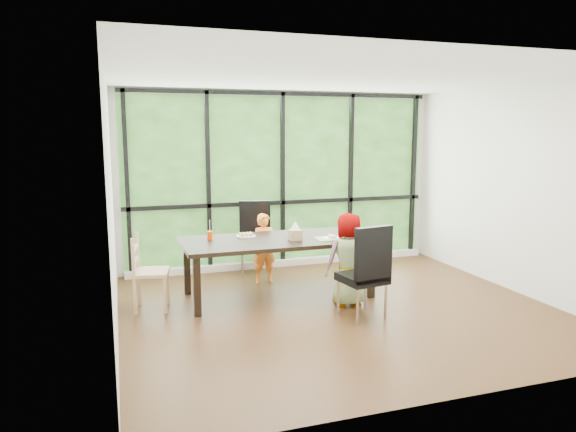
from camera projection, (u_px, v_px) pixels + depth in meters
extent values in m
plane|color=black|center=(338.00, 309.00, 6.24)|extent=(5.00, 5.00, 0.00)
plane|color=silver|center=(281.00, 180.00, 8.14)|extent=(5.00, 0.00, 5.00)
cube|color=#214A19|center=(282.00, 180.00, 8.12)|extent=(4.80, 0.02, 2.65)
cube|color=silver|center=(284.00, 262.00, 8.25)|extent=(4.80, 0.12, 0.10)
cube|color=black|center=(278.00, 267.00, 6.69)|extent=(2.48, 1.28, 0.75)
cube|color=black|center=(255.00, 239.00, 7.63)|extent=(0.56, 0.56, 1.08)
cube|color=black|center=(362.00, 271.00, 5.88)|extent=(0.53, 0.53, 1.08)
cube|color=tan|center=(151.00, 272.00, 6.18)|extent=(0.47, 0.48, 0.90)
imported|color=orange|center=(265.00, 248.00, 7.28)|extent=(0.36, 0.24, 0.97)
imported|color=gray|center=(349.00, 259.00, 6.32)|extent=(0.58, 0.40, 1.13)
cube|color=tan|center=(331.00, 238.00, 6.63)|extent=(0.39, 0.28, 0.01)
cylinder|color=white|center=(246.00, 236.00, 6.75)|extent=(0.25, 0.25, 0.02)
cylinder|color=white|center=(332.00, 238.00, 6.61)|extent=(0.22, 0.22, 0.01)
cylinder|color=#FF4300|center=(210.00, 235.00, 6.56)|extent=(0.07, 0.07, 0.11)
cylinder|color=green|center=(360.00, 233.00, 6.63)|extent=(0.08, 0.08, 0.13)
cylinder|color=white|center=(355.00, 230.00, 6.99)|extent=(0.08, 0.08, 0.08)
cube|color=tan|center=(295.00, 235.00, 6.55)|extent=(0.15, 0.15, 0.13)
cylinder|color=white|center=(210.00, 228.00, 6.55)|extent=(0.01, 0.04, 0.20)
cylinder|color=pink|center=(361.00, 225.00, 6.62)|extent=(0.01, 0.04, 0.20)
cone|color=white|center=(295.00, 225.00, 6.53)|extent=(0.12, 0.12, 0.11)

